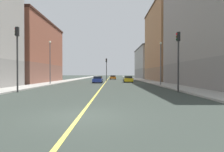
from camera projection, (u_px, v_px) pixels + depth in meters
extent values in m
plane|color=#2F3731|center=(81.00, 116.00, 8.34)|extent=(400.00, 400.00, 0.00)
cube|color=#9E9B93|center=(141.00, 80.00, 57.30)|extent=(3.32, 168.00, 0.15)
cube|color=#9E9B93|center=(75.00, 80.00, 57.36)|extent=(3.32, 168.00, 0.15)
cube|color=#E5D14C|center=(108.00, 80.00, 57.33)|extent=(0.16, 154.00, 0.01)
cube|color=#8F6B4F|center=(171.00, 74.00, 49.72)|extent=(10.29, 19.77, 3.39)
cube|color=#A8754C|center=(172.00, 38.00, 49.60)|extent=(10.29, 19.77, 15.60)
cube|color=#4B3422|center=(172.00, 7.00, 49.50)|extent=(10.59, 20.07, 0.40)
cube|color=gray|center=(152.00, 74.00, 74.81)|extent=(10.29, 23.60, 3.74)
cube|color=#9E9993|center=(152.00, 59.00, 74.74)|extent=(10.29, 23.60, 7.78)
cube|color=#474442|center=(152.00, 49.00, 74.69)|extent=(10.59, 23.90, 0.40)
cube|color=brown|center=(27.00, 73.00, 40.31)|extent=(10.29, 19.99, 3.83)
cube|color=#93513D|center=(27.00, 44.00, 40.23)|extent=(10.29, 19.99, 8.69)
cube|color=#42241B|center=(26.00, 22.00, 40.17)|extent=(10.59, 20.29, 0.40)
cylinder|color=#2D2D2D|center=(179.00, 67.00, 18.84)|extent=(0.16, 0.16, 5.09)
cube|color=black|center=(179.00, 37.00, 18.80)|extent=(0.28, 0.32, 0.90)
sphere|color=red|center=(177.00, 34.00, 18.80)|extent=(0.20, 0.20, 0.20)
sphere|color=#352204|center=(177.00, 37.00, 18.80)|extent=(0.20, 0.20, 0.20)
sphere|color=black|center=(177.00, 40.00, 18.80)|extent=(0.20, 0.20, 0.20)
cylinder|color=#2D2D2D|center=(18.00, 64.00, 18.88)|extent=(0.16, 0.16, 5.59)
cube|color=black|center=(18.00, 32.00, 18.84)|extent=(0.28, 0.32, 0.90)
sphere|color=red|center=(16.00, 29.00, 18.84)|extent=(0.20, 0.20, 0.20)
sphere|color=#352204|center=(16.00, 32.00, 18.84)|extent=(0.20, 0.20, 0.20)
sphere|color=black|center=(16.00, 35.00, 18.85)|extent=(0.20, 0.20, 0.20)
cylinder|color=#2D2D2D|center=(107.00, 72.00, 47.54)|extent=(0.16, 0.16, 4.74)
cube|color=black|center=(107.00, 60.00, 47.50)|extent=(0.28, 0.32, 0.90)
sphere|color=#320404|center=(106.00, 59.00, 47.50)|extent=(0.20, 0.20, 0.20)
sphere|color=orange|center=(106.00, 60.00, 47.50)|extent=(0.20, 0.20, 0.20)
sphere|color=black|center=(106.00, 61.00, 47.50)|extent=(0.20, 0.20, 0.20)
cylinder|color=#4C4C51|center=(161.00, 64.00, 29.53)|extent=(0.14, 0.14, 6.31)
sphere|color=#EAEACC|center=(161.00, 43.00, 29.49)|extent=(0.36, 0.36, 0.36)
cylinder|color=#4C4C51|center=(51.00, 63.00, 31.89)|extent=(0.14, 0.14, 6.87)
sphere|color=#EAEACC|center=(51.00, 42.00, 31.85)|extent=(0.36, 0.36, 0.36)
cube|color=gold|center=(129.00, 80.00, 40.61)|extent=(1.87, 4.03, 0.67)
cube|color=black|center=(129.00, 77.00, 40.54)|extent=(1.63, 2.05, 0.48)
cylinder|color=black|center=(125.00, 81.00, 41.87)|extent=(0.23, 0.64, 0.64)
cylinder|color=black|center=(132.00, 81.00, 41.85)|extent=(0.23, 0.64, 0.64)
cylinder|color=black|center=(125.00, 81.00, 39.39)|extent=(0.23, 0.64, 0.64)
cylinder|color=black|center=(133.00, 81.00, 39.36)|extent=(0.23, 0.64, 0.64)
cube|color=orange|center=(113.00, 78.00, 61.80)|extent=(1.97, 4.46, 0.61)
cube|color=black|center=(113.00, 76.00, 61.73)|extent=(1.67, 2.25, 0.47)
cylinder|color=black|center=(111.00, 78.00, 63.14)|extent=(0.24, 0.65, 0.64)
cylinder|color=black|center=(116.00, 78.00, 63.19)|extent=(0.24, 0.65, 0.64)
cylinder|color=black|center=(111.00, 78.00, 60.41)|extent=(0.24, 0.65, 0.64)
cylinder|color=black|center=(116.00, 78.00, 60.46)|extent=(0.24, 0.65, 0.64)
cube|color=#23389E|center=(98.00, 80.00, 38.37)|extent=(1.88, 4.39, 0.64)
cube|color=black|center=(98.00, 77.00, 38.49)|extent=(1.62, 2.15, 0.47)
cylinder|color=black|center=(95.00, 81.00, 39.75)|extent=(0.23, 0.64, 0.64)
cylinder|color=black|center=(103.00, 81.00, 39.71)|extent=(0.23, 0.64, 0.64)
cylinder|color=black|center=(94.00, 82.00, 37.05)|extent=(0.23, 0.64, 0.64)
cylinder|color=black|center=(102.00, 82.00, 37.01)|extent=(0.23, 0.64, 0.64)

